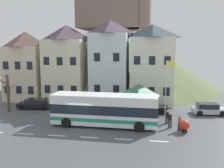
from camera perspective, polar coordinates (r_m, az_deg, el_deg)
ground_plane at (r=25.07m, az=-7.08°, el=-9.82°), size 40.00×60.00×0.07m
townhouse_00 at (r=39.05m, az=-19.27°, el=3.95°), size 5.40×5.07×10.19m
townhouse_01 at (r=37.01m, az=-10.41°, el=4.76°), size 5.69×6.08×11.10m
townhouse_02 at (r=35.42m, az=-0.42°, el=5.23°), size 5.14×6.08×11.69m
townhouse_03 at (r=34.94m, az=9.24°, el=4.52°), size 5.75×5.98×11.01m
hilltop_castle at (r=51.76m, az=-0.21°, el=7.19°), size 43.56×43.56×22.49m
transit_bus at (r=24.68m, az=-1.73°, el=-6.09°), size 10.66×2.99×3.19m
bus_shelter at (r=27.81m, az=6.26°, el=-1.42°), size 3.60×3.60×3.78m
parked_car_00 at (r=33.38m, az=-17.46°, el=-4.40°), size 4.29×2.17×1.27m
parked_car_01 at (r=30.62m, az=8.57°, el=-5.16°), size 4.60×2.19×1.36m
parked_car_02 at (r=31.25m, az=21.51°, el=-5.41°), size 3.91×2.13×1.33m
pedestrian_00 at (r=26.24m, az=12.71°, el=-7.35°), size 0.39×0.35×1.43m
pedestrian_01 at (r=26.90m, az=9.35°, el=-6.63°), size 0.32×0.29×1.58m
pedestrian_02 at (r=24.18m, az=15.46°, el=-8.55°), size 0.33×0.33×1.54m
pedestrian_03 at (r=24.83m, az=13.35°, el=-8.02°), size 0.34×0.31×1.56m
public_bench at (r=30.87m, az=3.29°, el=-5.32°), size 1.80×0.48×0.87m
flagpole at (r=28.36m, az=12.60°, el=0.03°), size 0.95×0.10×6.43m
harbour_buoy at (r=23.96m, az=16.52°, el=-9.25°), size 0.92×0.92×1.17m
bare_tree_01 at (r=32.46m, az=-23.06°, el=-1.80°), size 2.28×1.61×4.82m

